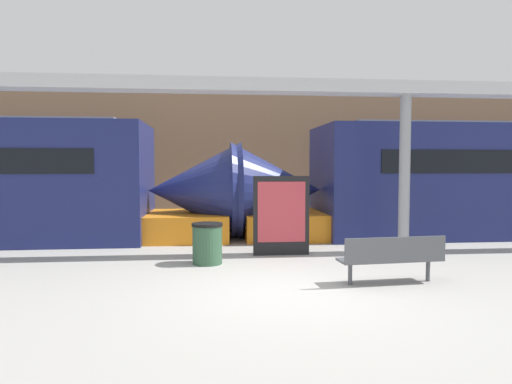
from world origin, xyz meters
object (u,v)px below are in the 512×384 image
(bench_near, at_px, (392,256))
(trash_bin, at_px, (207,243))
(poster_board, at_px, (281,215))
(support_column_near, at_px, (404,175))

(bench_near, bearing_deg, trash_bin, 143.24)
(poster_board, xyz_separation_m, support_column_near, (2.80, -0.02, 0.89))
(poster_board, distance_m, support_column_near, 2.94)
(poster_board, relative_size, support_column_near, 0.49)
(trash_bin, xyz_separation_m, support_column_near, (4.42, 0.72, 1.36))
(bench_near, height_order, poster_board, poster_board)
(bench_near, relative_size, poster_board, 1.02)
(bench_near, xyz_separation_m, trash_bin, (-3.09, 1.91, -0.06))
(trash_bin, xyz_separation_m, poster_board, (1.62, 0.75, 0.47))
(bench_near, height_order, support_column_near, support_column_near)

